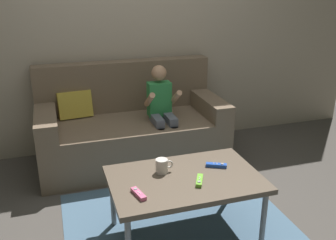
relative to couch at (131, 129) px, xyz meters
The scene contains 10 objects.
ground_plane 1.29m from the couch, 85.41° to the right, with size 10.20×10.20×0.00m, color #4C4742.
wall_back 1.02m from the couch, 75.48° to the left, with size 5.10×0.05×2.50m, color #B2A38E.
couch is the anchor object (origin of this frame).
person_seated_on_couch 0.38m from the couch, 35.36° to the right, with size 0.29×0.36×0.92m.
coffee_table 1.26m from the couch, 85.85° to the right, with size 0.97×0.63×0.44m.
area_rug 1.29m from the couch, 85.85° to the right, with size 1.56×1.52×0.01m, color slate.
game_remote_lime_near_edge 1.35m from the couch, 83.47° to the right, with size 0.09×0.14×0.03m.
game_remote_pink_center 1.40m from the couch, 100.11° to the right, with size 0.07×0.14×0.03m.
game_remote_blue_far_corner 1.24m from the couch, 73.95° to the right, with size 0.14×0.09×0.03m.
coffee_mug 1.16m from the couch, 91.59° to the right, with size 0.12×0.08×0.09m.
Camera 1 is at (-0.76, -2.00, 1.63)m, focal length 40.39 mm.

